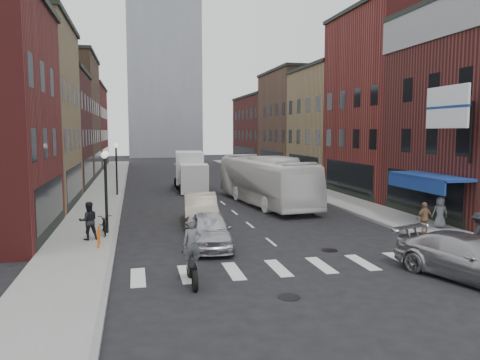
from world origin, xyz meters
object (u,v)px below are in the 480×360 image
object	(u,v)px
parked_bicycle	(105,224)
ped_left_solo	(89,221)
streetlamp_far	(116,159)
sedan_left_far	(200,209)
box_truck	(191,171)
transit_bus	(265,180)
ped_right_b	(425,218)
bike_rack	(99,237)
motorcycle_rider	(192,254)
ped_right_a	(478,233)
billboard_sign	(448,109)
ped_right_c	(440,212)
sedan_left_near	(210,230)
curb_car	(469,258)
streetlamp_near	(106,176)

from	to	relation	value
parked_bicycle	ped_left_solo	size ratio (longest dim) A/B	1.07
streetlamp_far	sedan_left_far	bearing A→B (deg)	-68.03
box_truck	transit_bus	world-z (taller)	transit_bus
ped_right_b	parked_bicycle	bearing A→B (deg)	-20.31
bike_rack	motorcycle_rider	distance (m)	6.40
bike_rack	ped_right_a	size ratio (longest dim) A/B	0.48
billboard_sign	parked_bicycle	world-z (taller)	billboard_sign
ped_left_solo	transit_bus	bearing A→B (deg)	-152.47
parked_bicycle	ped_right_c	distance (m)	16.77
billboard_sign	ped_right_c	size ratio (longest dim) A/B	2.32
bike_rack	ped_left_solo	size ratio (longest dim) A/B	0.46
sedan_left_far	ped_left_solo	size ratio (longest dim) A/B	2.88
box_truck	sedan_left_near	distance (m)	20.14
transit_bus	ped_right_a	distance (m)	15.68
box_truck	ped_right_c	size ratio (longest dim) A/B	4.81
streetlamp_far	ped_right_b	xyz separation A→B (m)	(14.83, -17.68, -1.99)
billboard_sign	streetlamp_far	bearing A→B (deg)	132.41
streetlamp_far	billboard_sign	bearing A→B (deg)	-47.59
billboard_sign	ped_right_a	xyz separation A→B (m)	(-1.12, -3.72, -5.15)
motorcycle_rider	ped_left_solo	xyz separation A→B (m)	(-3.88, 6.81, -0.01)
sedan_left_far	transit_bus	bearing A→B (deg)	52.29
motorcycle_rider	box_truck	bearing A→B (deg)	85.92
sedan_left_far	ped_right_c	xyz separation A→B (m)	(11.67, -4.52, 0.12)
billboard_sign	parked_bicycle	size ratio (longest dim) A/B	2.00
box_truck	curb_car	distance (m)	27.18
motorcycle_rider	ped_right_a	distance (m)	11.74
streetlamp_far	streetlamp_near	bearing A→B (deg)	-90.00
ped_left_solo	ped_right_b	size ratio (longest dim) A/B	1.12
sedan_left_near	ped_right_c	size ratio (longest dim) A/B	2.81
box_truck	ped_right_c	xyz separation A→B (m)	(10.46, -19.21, -0.67)
ped_right_a	ped_right_b	size ratio (longest dim) A/B	1.07
streetlamp_far	sedan_left_far	xyz separation A→B (m)	(4.84, -12.00, -2.09)
transit_bus	ped_left_solo	bearing A→B (deg)	-146.86
motorcycle_rider	curb_car	size ratio (longest dim) A/B	0.42
sedan_left_far	ped_left_solo	bearing A→B (deg)	-144.04
bike_rack	transit_bus	xyz separation A→B (m)	(10.35, 10.43, 1.13)
ped_left_solo	ped_right_a	size ratio (longest dim) A/B	1.05
motorcycle_rider	sedan_left_far	world-z (taller)	motorcycle_rider
billboard_sign	bike_rack	xyz separation A→B (m)	(-16.19, 0.80, -5.58)
sedan_left_far	curb_car	distance (m)	13.96
ped_right_b	streetlamp_near	bearing A→B (deg)	-21.10
billboard_sign	ped_left_solo	xyz separation A→B (m)	(-16.71, 2.18, -5.11)
streetlamp_near	ped_right_c	xyz separation A→B (m)	(16.51, -2.52, -1.97)
box_truck	transit_bus	bearing A→B (deg)	-60.41
ped_left_solo	ped_right_a	distance (m)	16.66
streetlamp_near	ped_right_c	world-z (taller)	streetlamp_near
sedan_left_near	ped_left_solo	world-z (taller)	ped_left_solo
parked_bicycle	ped_right_a	size ratio (longest dim) A/B	1.12
billboard_sign	sedan_left_near	distance (m)	12.66
box_truck	sedan_left_near	xyz separation A→B (m)	(-1.53, -20.06, -0.85)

